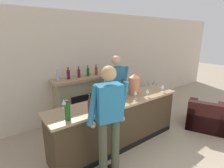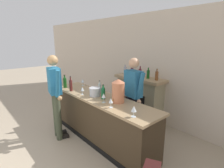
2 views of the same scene
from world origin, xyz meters
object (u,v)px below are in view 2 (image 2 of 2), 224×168
at_px(person_customer, 56,94).
at_px(person_bartender, 133,96).
at_px(wine_bottle_cabernet_heavy, 65,82).
at_px(wine_bottle_chardonnay_pale, 100,87).
at_px(ice_bucket_steel, 95,92).
at_px(wine_bottle_port_short, 71,85).
at_px(wine_glass_by_dispenser, 104,96).
at_px(fireplace_stone, 139,98).
at_px(copper_dispenser, 118,91).
at_px(wine_glass_back_row, 111,101).
at_px(wine_bottle_riesling_slim, 114,90).
at_px(wine_glass_near_bucket, 134,109).
at_px(wine_glass_front_right, 82,89).
at_px(wine_bottle_rose_blush, 103,92).
at_px(wine_glass_mid_counter, 83,81).

height_order(person_customer, person_bartender, person_customer).
bearing_deg(wine_bottle_cabernet_heavy, wine_bottle_chardonnay_pale, 22.16).
distance_m(ice_bucket_steel, wine_bottle_port_short, 0.68).
xyz_separation_m(wine_bottle_chardonnay_pale, wine_glass_by_dispenser, (0.53, -0.31, 0.00)).
distance_m(fireplace_stone, copper_dispenser, 1.59).
bearing_deg(wine_bottle_chardonnay_pale, wine_glass_back_row, -25.30).
distance_m(person_customer, person_bartender, 1.61).
relative_size(wine_bottle_riesling_slim, wine_glass_near_bucket, 1.96).
height_order(ice_bucket_steel, wine_bottle_riesling_slim, wine_bottle_riesling_slim).
bearing_deg(wine_glass_front_right, wine_bottle_rose_blush, 17.07).
height_order(person_bartender, wine_bottle_rose_blush, person_bartender).
height_order(person_customer, wine_glass_near_bucket, person_customer).
bearing_deg(wine_bottle_port_short, wine_bottle_cabernet_heavy, 174.54).
distance_m(copper_dispenser, wine_bottle_chardonnay_pale, 0.71).
height_order(wine_glass_mid_counter, wine_glass_by_dispenser, same).
bearing_deg(wine_bottle_chardonnay_pale, wine_bottle_port_short, -143.61).
relative_size(wine_bottle_chardonnay_pale, wine_glass_mid_counter, 1.56).
xyz_separation_m(ice_bucket_steel, wine_bottle_cabernet_heavy, (-1.01, -0.16, 0.05)).
bearing_deg(wine_glass_near_bucket, person_bartender, 132.76).
relative_size(person_customer, wine_bottle_rose_blush, 6.26).
height_order(wine_bottle_riesling_slim, wine_bottle_chardonnay_pale, wine_bottle_riesling_slim).
xyz_separation_m(person_customer, wine_glass_front_right, (0.32, 0.45, 0.08)).
xyz_separation_m(wine_glass_mid_counter, wine_glass_back_row, (1.59, -0.44, -0.00)).
bearing_deg(person_customer, wine_glass_near_bucket, 13.79).
height_order(fireplace_stone, ice_bucket_steel, fireplace_stone).
bearing_deg(wine_glass_by_dispenser, wine_bottle_cabernet_heavy, -177.88).
bearing_deg(wine_bottle_rose_blush, wine_glass_front_right, -162.93).
bearing_deg(wine_glass_by_dispenser, wine_glass_back_row, -13.63).
height_order(wine_bottle_rose_blush, wine_glass_near_bucket, wine_bottle_rose_blush).
height_order(wine_bottle_port_short, wine_glass_mid_counter, wine_bottle_port_short).
xyz_separation_m(wine_bottle_riesling_slim, wine_bottle_port_short, (-1.00, -0.41, -0.00)).
height_order(wine_bottle_rose_blush, wine_glass_front_right, wine_bottle_rose_blush).
distance_m(person_customer, wine_glass_front_right, 0.56).
bearing_deg(wine_bottle_rose_blush, wine_bottle_chardonnay_pale, 151.98).
bearing_deg(wine_bottle_riesling_slim, wine_glass_near_bucket, -23.63).
bearing_deg(wine_bottle_chardonnay_pale, ice_bucket_steel, -63.21).
bearing_deg(person_customer, wine_glass_back_row, 18.30).
xyz_separation_m(person_bartender, wine_glass_by_dispenser, (-0.08, -0.71, 0.12)).
relative_size(wine_glass_front_right, wine_glass_by_dispenser, 0.94).
height_order(person_bartender, wine_glass_front_right, person_bartender).
bearing_deg(wine_glass_front_right, wine_bottle_port_short, -172.44).
relative_size(ice_bucket_steel, wine_glass_front_right, 1.41).
relative_size(copper_dispenser, wine_bottle_rose_blush, 1.54).
xyz_separation_m(ice_bucket_steel, wine_bottle_riesling_slim, (0.35, 0.22, 0.06)).
bearing_deg(wine_bottle_chardonnay_pale, wine_glass_front_right, -112.96).
bearing_deg(wine_bottle_chardonnay_pale, wine_glass_by_dispenser, -30.67).
relative_size(wine_bottle_cabernet_heavy, wine_glass_back_row, 1.88).
distance_m(person_customer, wine_bottle_rose_blush, 1.03).
relative_size(wine_bottle_cabernet_heavy, wine_glass_near_bucket, 1.79).
xyz_separation_m(wine_bottle_chardonnay_pale, wine_glass_mid_counter, (-0.79, 0.06, -0.00)).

